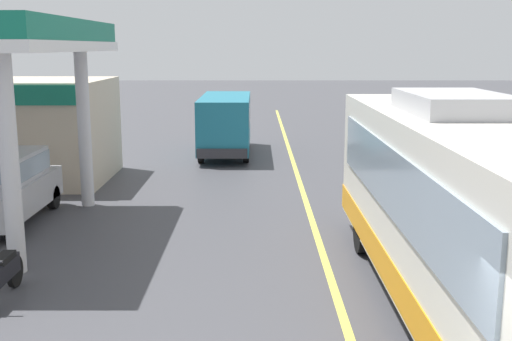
{
  "coord_description": "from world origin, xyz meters",
  "views": [
    {
      "loc": [
        -1.47,
        -4.47,
        4.48
      ],
      "look_at": [
        -1.5,
        10.0,
        1.6
      ],
      "focal_mm": 43.88,
      "sensor_mm": 36.0,
      "label": 1
    }
  ],
  "objects": [
    {
      "name": "ground",
      "position": [
        0.0,
        20.0,
        0.0
      ],
      "size": [
        120.0,
        120.0,
        0.0
      ],
      "primitive_type": "plane",
      "color": "#424247"
    },
    {
      "name": "lane_divider_stripe",
      "position": [
        0.0,
        15.0,
        0.0
      ],
      "size": [
        0.16,
        50.0,
        0.01
      ],
      "primitive_type": "cube",
      "color": "#D8CC4C",
      "rests_on": "ground"
    },
    {
      "name": "coach_bus_main",
      "position": [
        2.0,
        5.46,
        1.72
      ],
      "size": [
        2.6,
        11.04,
        3.69
      ],
      "color": "silver",
      "rests_on": "ground"
    },
    {
      "name": "car_at_pump",
      "position": [
        -7.91,
        11.17,
        1.01
      ],
      "size": [
        1.7,
        4.2,
        1.82
      ],
      "color": "#B2B2B7",
      "rests_on": "ground"
    },
    {
      "name": "minibus_opposing_lane",
      "position": [
        -2.74,
        21.62,
        1.47
      ],
      "size": [
        2.04,
        6.13,
        2.44
      ],
      "color": "teal",
      "rests_on": "ground"
    },
    {
      "name": "motorcycle_parked_forecourt",
      "position": [
        -6.03,
        6.16,
        0.44
      ],
      "size": [
        0.55,
        1.8,
        0.92
      ],
      "color": "black",
      "rests_on": "ground"
    }
  ]
}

